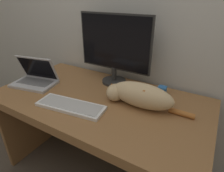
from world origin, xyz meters
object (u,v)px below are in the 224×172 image
at_px(cat, 139,95).
at_px(laptop, 35,79).
at_px(external_keyboard, 71,106).
at_px(monitor, 114,47).

bearing_deg(cat, laptop, -171.80).
xyz_separation_m(external_keyboard, cat, (0.35, 0.23, 0.07)).
bearing_deg(monitor, cat, -36.41).
distance_m(laptop, external_keyboard, 0.48).
bearing_deg(external_keyboard, monitor, 76.00).
distance_m(external_keyboard, cat, 0.43).
height_order(monitor, external_keyboard, monitor).
xyz_separation_m(laptop, cat, (0.82, 0.11, 0.04)).
bearing_deg(monitor, laptop, -146.71).
distance_m(monitor, cat, 0.43).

